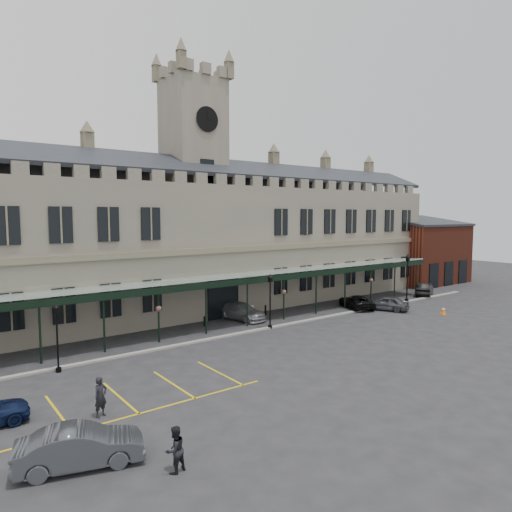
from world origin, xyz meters
TOP-DOWN VIEW (x-y plane):
  - ground at (0.00, 0.00)m, footprint 140.00×140.00m
  - station_building at (0.00, 15.91)m, footprint 60.00×10.36m
  - clock_tower at (0.00, 16.00)m, footprint 5.60×5.60m
  - canopy at (0.00, 7.46)m, footprint 50.00×4.10m
  - brick_annex at (34.00, 12.97)m, footprint 12.40×8.36m
  - kerb at (0.00, 5.50)m, footprint 60.00×0.40m
  - parking_markings at (-14.00, -1.50)m, footprint 16.00×6.00m
  - tree_behind_mid at (8.00, 25.00)m, footprint 6.00×6.00m
  - tree_behind_right at (24.00, 25.00)m, footprint 6.00×6.00m
  - lamp_post_left at (-15.53, 4.91)m, footprint 0.39×0.39m
  - lamp_post_mid at (1.04, 5.45)m, footprint 0.43×0.43m
  - lamp_post_right at (19.91, 5.54)m, footprint 0.49×0.49m
  - traffic_cone at (17.28, -0.24)m, footprint 0.48×0.48m
  - sign_board at (2.04, 9.46)m, footprint 0.66×0.12m
  - bollard_left at (-2.91, 9.32)m, footprint 0.15×0.15m
  - bollard_right at (3.84, 9.63)m, footprint 0.17×0.17m
  - car_left_b at (-17.50, -6.38)m, footprint 4.85×2.85m
  - car_taxi at (1.00, 9.58)m, footprint 2.99×5.41m
  - car_van at (13.00, 6.62)m, footprint 3.89×5.19m
  - car_right_a at (14.60, 4.14)m, footprint 3.24×4.46m
  - car_right_b at (25.00, 6.66)m, footprint 4.68×3.44m
  - person_a at (-15.50, -2.61)m, footprint 0.80×0.68m
  - person_b at (-14.88, -8.83)m, footprint 0.96×0.83m

SIDE VIEW (x-z plane):
  - ground at x=0.00m, z-range 0.00..0.00m
  - parking_markings at x=-14.00m, z-range -0.01..0.01m
  - kerb at x=0.00m, z-range 0.00..0.12m
  - traffic_cone at x=17.28m, z-range -0.01..0.76m
  - bollard_left at x=-2.91m, z-range 0.00..0.85m
  - bollard_right at x=3.84m, z-range 0.00..0.94m
  - sign_board at x=2.04m, z-range -0.01..1.12m
  - car_van at x=13.00m, z-range 0.00..1.31m
  - car_right_a at x=14.60m, z-range 0.00..1.41m
  - car_right_b at x=25.00m, z-range 0.00..1.47m
  - car_taxi at x=1.00m, z-range 0.00..1.48m
  - car_left_b at x=-17.50m, z-range 0.00..1.51m
  - person_b at x=-14.88m, z-range 0.00..1.72m
  - person_a at x=-15.50m, z-range 0.00..1.88m
  - canopy at x=0.00m, z-range 0.25..4.55m
  - lamp_post_left at x=-15.53m, z-range 0.39..4.54m
  - lamp_post_mid at x=1.04m, z-range 0.42..4.96m
  - lamp_post_right at x=19.91m, z-range 0.48..5.65m
  - brick_annex at x=34.00m, z-range -0.46..8.77m
  - station_building at x=0.00m, z-range -2.18..15.12m
  - tree_behind_mid at x=8.00m, z-range 4.81..20.81m
  - tree_behind_right at x=24.00m, z-range 4.81..20.81m
  - clock_tower at x=0.00m, z-range 0.71..25.51m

